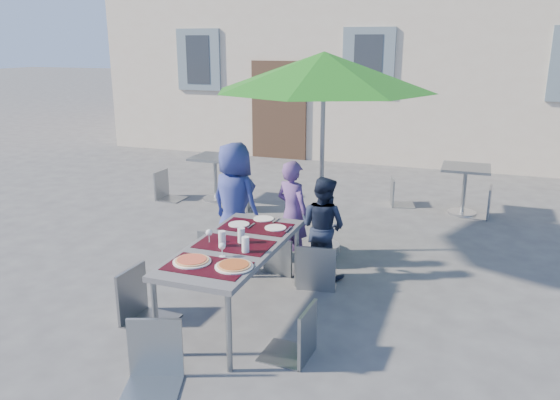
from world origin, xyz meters
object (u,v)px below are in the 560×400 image
at_px(pizza_near_left, 192,261).
at_px(bg_chair_l_0, 165,168).
at_px(chair_0, 217,226).
at_px(chair_1, 282,232).
at_px(chair_2, 318,239).
at_px(bg_chair_r_1, 485,183).
at_px(chair_5, 150,318).
at_px(cafe_table_0, 215,170).
at_px(dining_table, 234,250).
at_px(chair_4, 297,301).
at_px(bg_chair_l_1, 399,176).
at_px(child_2, 323,227).
at_px(chair_3, 138,264).
at_px(child_0, 235,202).
at_px(cafe_table_1, 465,181).
at_px(child_1, 293,214).
at_px(patio_umbrella, 324,73).
at_px(bg_chair_r_0, 243,179).

relative_size(pizza_near_left, bg_chair_l_0, 0.36).
height_order(chair_0, chair_1, chair_0).
distance_m(chair_0, chair_2, 1.24).
height_order(chair_1, bg_chair_r_1, bg_chair_r_1).
xyz_separation_m(chair_2, chair_5, (-0.70, -2.15, 0.02)).
bearing_deg(cafe_table_0, pizza_near_left, -65.94).
xyz_separation_m(dining_table, chair_4, (0.79, -0.49, -0.17)).
distance_m(cafe_table_0, bg_chair_r_1, 4.31).
bearing_deg(chair_0, pizza_near_left, -71.07).
distance_m(chair_2, bg_chair_l_0, 4.24).
height_order(dining_table, bg_chair_l_1, bg_chair_l_1).
bearing_deg(child_2, bg_chair_r_1, -102.13).
relative_size(dining_table, chair_3, 1.88).
relative_size(child_0, bg_chair_l_0, 1.56).
relative_size(chair_0, chair_1, 1.08).
bearing_deg(child_2, chair_1, 27.89).
distance_m(chair_2, cafe_table_1, 3.62).
xyz_separation_m(chair_0, chair_4, (1.47, -1.48, -0.00)).
height_order(chair_1, chair_4, chair_4).
distance_m(child_1, patio_umbrella, 1.70).
relative_size(chair_5, bg_chair_l_0, 1.05).
height_order(child_0, bg_chair_l_0, child_0).
height_order(cafe_table_0, bg_chair_r_1, bg_chair_r_1).
distance_m(dining_table, chair_4, 0.94).
distance_m(bg_chair_l_1, bg_chair_r_1, 1.33).
xyz_separation_m(child_2, chair_4, (0.27, -1.73, -0.05)).
bearing_deg(cafe_table_1, chair_0, -128.93).
bearing_deg(chair_0, chair_5, -76.40).
bearing_deg(cafe_table_0, chair_0, -63.21).
xyz_separation_m(chair_1, cafe_table_1, (1.90, 3.09, 0.04)).
relative_size(dining_table, chair_2, 1.94).
bearing_deg(chair_2, cafe_table_1, 67.30).
relative_size(child_2, chair_3, 1.19).
bearing_deg(pizza_near_left, bg_chair_r_0, 107.40).
bearing_deg(chair_3, patio_umbrella, 64.37).
bearing_deg(bg_chair_l_1, pizza_near_left, -102.48).
bearing_deg(child_1, chair_0, 54.23).
distance_m(pizza_near_left, cafe_table_0, 4.60).
relative_size(child_0, chair_3, 1.48).
xyz_separation_m(dining_table, cafe_table_1, (1.95, 4.25, -0.17)).
height_order(cafe_table_0, bg_chair_l_1, bg_chair_l_1).
bearing_deg(bg_chair_l_0, chair_5, -59.82).
xyz_separation_m(child_1, patio_umbrella, (0.20, 0.53, 1.60)).
bearing_deg(child_2, chair_5, 93.08).
height_order(dining_table, bg_chair_r_0, bg_chair_r_0).
bearing_deg(dining_table, cafe_table_1, 65.32).
bearing_deg(cafe_table_0, bg_chair_l_0, -163.42).
bearing_deg(bg_chair_l_0, pizza_near_left, -55.74).
height_order(chair_2, patio_umbrella, patio_umbrella).
height_order(chair_0, bg_chair_l_0, bg_chair_l_0).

